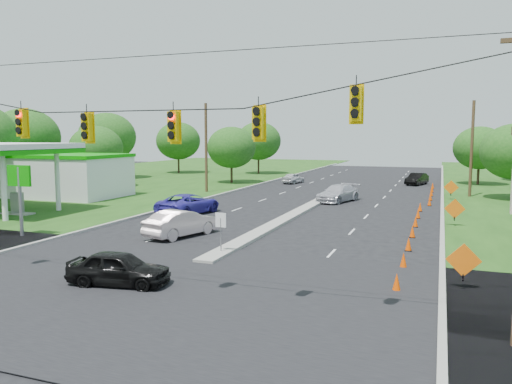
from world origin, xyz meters
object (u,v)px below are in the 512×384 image
at_px(black_sedan, 119,268).
at_px(blue_pickup, 189,204).
at_px(gas_station, 49,171).
at_px(white_sedan, 182,223).

xyz_separation_m(black_sedan, blue_pickup, (-5.85, 16.66, 0.09)).
distance_m(gas_station, blue_pickup, 16.66).
bearing_deg(gas_station, blue_pickup, -12.35).
relative_size(gas_station, blue_pickup, 3.59).
height_order(gas_station, white_sedan, gas_station).
relative_size(gas_station, black_sedan, 4.97).
height_order(gas_station, blue_pickup, gas_station).
relative_size(black_sedan, blue_pickup, 0.72).
xyz_separation_m(gas_station, black_sedan, (22.04, -20.20, -1.90)).
bearing_deg(black_sedan, gas_station, 38.34).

